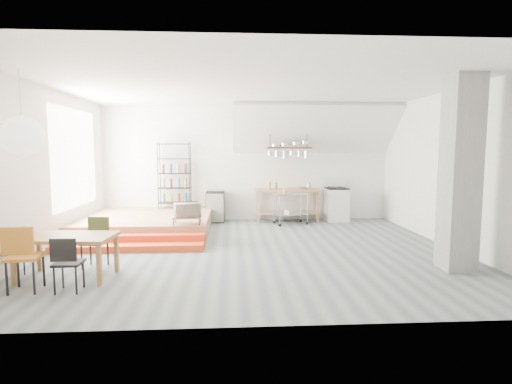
{
  "coord_description": "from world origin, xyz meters",
  "views": [
    {
      "loc": [
        -0.43,
        -7.81,
        1.99
      ],
      "look_at": [
        0.09,
        0.8,
        1.08
      ],
      "focal_mm": 28.0,
      "sensor_mm": 36.0,
      "label": 1
    }
  ],
  "objects": [
    {
      "name": "chair_olive",
      "position": [
        -2.75,
        -0.97,
        0.5
      ],
      "size": [
        0.43,
        0.43,
        0.84
      ],
      "rotation": [
        0.0,
        0.0,
        -0.13
      ],
      "color": "#4B5729",
      "rests_on": "ground"
    },
    {
      "name": "ceiling",
      "position": [
        0.0,
        0.0,
        3.2
      ],
      "size": [
        8.0,
        7.0,
        0.02
      ],
      "primitive_type": "cube",
      "color": "white",
      "rests_on": "wall_back"
    },
    {
      "name": "chair_mustard",
      "position": [
        -3.35,
        -2.22,
        0.57
      ],
      "size": [
        0.47,
        0.47,
        0.95
      ],
      "rotation": [
        0.0,
        0.0,
        3.22
      ],
      "color": "#B16D1E",
      "rests_on": "ground"
    },
    {
      "name": "rolling_cart",
      "position": [
        1.14,
        2.7,
        0.55
      ],
      "size": [
        0.95,
        0.68,
        0.85
      ],
      "rotation": [
        0.0,
        0.0,
        0.26
      ],
      "color": "silver",
      "rests_on": "ground"
    },
    {
      "name": "platform",
      "position": [
        -2.5,
        2.0,
        0.2
      ],
      "size": [
        3.0,
        3.0,
        0.4
      ],
      "primitive_type": "cube",
      "color": "#9B6E4D",
      "rests_on": "ground"
    },
    {
      "name": "kitchen_counter",
      "position": [
        1.1,
        3.15,
        0.63
      ],
      "size": [
        1.8,
        0.6,
        0.91
      ],
      "color": "#9B6E4D",
      "rests_on": "ground"
    },
    {
      "name": "step_lower",
      "position": [
        -2.5,
        0.05,
        0.07
      ],
      "size": [
        3.0,
        0.35,
        0.13
      ],
      "primitive_type": "cube",
      "color": "#E7431B",
      "rests_on": "ground"
    },
    {
      "name": "microwave",
      "position": [
        -1.4,
        0.75,
        0.71
      ],
      "size": [
        0.61,
        0.49,
        0.3
      ],
      "primitive_type": "imported",
      "rotation": [
        0.0,
        0.0,
        0.27
      ],
      "color": "beige",
      "rests_on": "microwave_shelf"
    },
    {
      "name": "paper_lantern",
      "position": [
        -3.59,
        -1.54,
        2.2
      ],
      "size": [
        0.6,
        0.6,
        0.6
      ],
      "primitive_type": "sphere",
      "color": "white",
      "rests_on": "ceiling"
    },
    {
      "name": "stove",
      "position": [
        2.5,
        3.16,
        0.48
      ],
      "size": [
        0.6,
        0.6,
        1.18
      ],
      "color": "white",
      "rests_on": "ground"
    },
    {
      "name": "chair_red",
      "position": [
        -3.86,
        -1.52,
        0.47
      ],
      "size": [
        0.41,
        0.41,
        0.79
      ],
      "rotation": [
        0.0,
        0.0,
        -1.74
      ],
      "color": "#A14017",
      "rests_on": "ground"
    },
    {
      "name": "pot_rack",
      "position": [
        1.13,
        2.92,
        1.98
      ],
      "size": [
        1.2,
        0.5,
        1.43
      ],
      "color": "#442E1B",
      "rests_on": "ceiling"
    },
    {
      "name": "slope_ceiling",
      "position": [
        1.8,
        2.9,
        2.55
      ],
      "size": [
        4.4,
        1.44,
        1.32
      ],
      "primitive_type": "cube",
      "rotation": [
        -0.73,
        0.0,
        0.0
      ],
      "color": "white",
      "rests_on": "wall_back"
    },
    {
      "name": "step_upper",
      "position": [
        -2.5,
        0.4,
        0.13
      ],
      "size": [
        3.0,
        0.35,
        0.27
      ],
      "primitive_type": "cube",
      "color": "#E7431B",
      "rests_on": "ground"
    },
    {
      "name": "mini_fridge",
      "position": [
        -0.9,
        3.2,
        0.42
      ],
      "size": [
        0.5,
        0.5,
        0.84
      ],
      "primitive_type": "cube",
      "color": "black",
      "rests_on": "ground"
    },
    {
      "name": "dining_table",
      "position": [
        -2.99,
        -1.59,
        0.6
      ],
      "size": [
        1.48,
        0.92,
        0.67
      ],
      "rotation": [
        0.0,
        0.0,
        -0.09
      ],
      "color": "olive",
      "rests_on": "ground"
    },
    {
      "name": "concrete_column",
      "position": [
        3.3,
        -1.5,
        1.6
      ],
      "size": [
        0.5,
        0.5,
        3.2
      ],
      "primitive_type": "cube",
      "color": "slate",
      "rests_on": "ground"
    },
    {
      "name": "wall_back",
      "position": [
        0.0,
        3.5,
        1.6
      ],
      "size": [
        8.0,
        0.04,
        3.2
      ],
      "primitive_type": "cube",
      "color": "silver",
      "rests_on": "ground"
    },
    {
      "name": "bowl",
      "position": [
        1.54,
        3.1,
        0.94
      ],
      "size": [
        0.28,
        0.28,
        0.06
      ],
      "primitive_type": "imported",
      "rotation": [
        0.0,
        0.0,
        0.26
      ],
      "color": "silver",
      "rests_on": "kitchen_counter"
    },
    {
      "name": "window_pane",
      "position": [
        -3.98,
        1.5,
        1.8
      ],
      "size": [
        0.02,
        2.5,
        2.2
      ],
      "primitive_type": "cube",
      "color": "white",
      "rests_on": "wall_left"
    },
    {
      "name": "wire_shelving",
      "position": [
        -2.0,
        3.2,
        1.33
      ],
      "size": [
        0.88,
        0.38,
        1.8
      ],
      "color": "black",
      "rests_on": "platform"
    },
    {
      "name": "microwave_shelf",
      "position": [
        -1.4,
        0.75,
        0.55
      ],
      "size": [
        0.6,
        0.4,
        0.16
      ],
      "color": "#9B6E4D",
      "rests_on": "platform"
    },
    {
      "name": "chair_black",
      "position": [
        -2.73,
        -2.26,
        0.47
      ],
      "size": [
        0.37,
        0.37,
        0.79
      ],
      "rotation": [
        0.0,
        0.0,
        3.16
      ],
      "color": "black",
      "rests_on": "ground"
    },
    {
      "name": "wall_right",
      "position": [
        4.0,
        0.0,
        1.6
      ],
      "size": [
        0.04,
        7.0,
        3.2
      ],
      "primitive_type": "cube",
      "color": "silver",
      "rests_on": "ground"
    },
    {
      "name": "wall_left",
      "position": [
        -4.0,
        0.0,
        1.6
      ],
      "size": [
        0.04,
        7.0,
        3.2
      ],
      "primitive_type": "cube",
      "color": "silver",
      "rests_on": "ground"
    },
    {
      "name": "floor",
      "position": [
        0.0,
        0.0,
        0.0
      ],
      "size": [
        8.0,
        8.0,
        0.0
      ],
      "primitive_type": "plane",
      "color": "#576165",
      "rests_on": "ground"
    }
  ]
}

